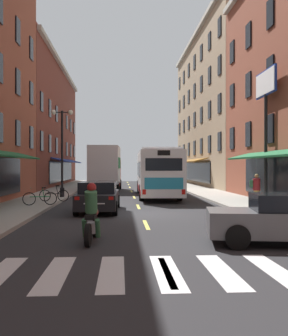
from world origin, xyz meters
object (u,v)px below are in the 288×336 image
sedan_far (109,179)px  billboard_sign (266,101)px  box_truck (106,168)px  motorcycle_rider (92,217)px  pedestrian_near (256,189)px  transit_bus (157,172)px  street_lamp_twin (62,149)px  bicycle_near (54,195)px  sedan_mid (99,196)px  bicycle_mid (40,198)px

sedan_far → billboard_sign: bearing=-68.9°
billboard_sign → box_truck: 16.32m
motorcycle_rider → pedestrian_near: size_ratio=1.30×
billboard_sign → motorcycle_rider: bearing=-130.2°
box_truck → sedan_far: 11.29m
billboard_sign → motorcycle_rider: 14.49m
transit_bus → motorcycle_rider: bearing=-101.3°
billboard_sign → street_lamp_twin: 12.84m
motorcycle_rider → bicycle_near: (-2.94, 11.64, -0.21)m
sedan_mid → sedan_far: (-0.31, 26.92, -0.01)m
bicycle_mid → bicycle_near: bearing=80.4°
sedan_far → pedestrian_near: pedestrian_near is taller
motorcycle_rider → street_lamp_twin: bearing=101.2°
billboard_sign → box_truck: billboard_sign is taller
box_truck → street_lamp_twin: 8.81m
motorcycle_rider → pedestrian_near: bearing=48.3°
bicycle_mid → box_truck: bearing=78.4°
sedan_far → street_lamp_twin: 19.88m
box_truck → motorcycle_rider: bearing=-88.8°
box_truck → pedestrian_near: size_ratio=4.39×
sedan_mid → street_lamp_twin: bearing=110.5°
bicycle_near → pedestrian_near: size_ratio=1.07×
motorcycle_rider → street_lamp_twin: street_lamp_twin is taller
billboard_sign → sedan_mid: (-9.00, -2.77, -4.97)m
motorcycle_rider → pedestrian_near: 11.44m
transit_bus → motorcycle_rider: 17.05m
sedan_mid → bicycle_mid: sedan_mid is taller
sedan_far → motorcycle_rider: motorcycle_rider is taller
box_truck → pedestrian_near: 16.86m
sedan_mid → bicycle_near: size_ratio=2.81×
billboard_sign → bicycle_mid: (-12.08, -0.91, -5.18)m
motorcycle_rider → street_lamp_twin: size_ratio=0.37×
billboard_sign → transit_bus: (-5.43, 6.29, -3.99)m
bicycle_mid → street_lamp_twin: size_ratio=0.30×
transit_bus → sedan_mid: size_ratio=2.42×
box_truck → bicycle_near: size_ratio=4.11×
motorcycle_rider → box_truck: bearing=91.2°
motorcycle_rider → bicycle_mid: bearing=109.2°
box_truck → bicycle_mid: box_truck is taller
bicycle_mid → street_lamp_twin: 6.14m
sedan_far → motorcycle_rider: 34.54m
bicycle_near → bicycle_mid: bearing=-99.6°
billboard_sign → sedan_far: (-9.32, 24.14, -4.98)m
sedan_mid → street_lamp_twin: street_lamp_twin is taller
transit_bus → bicycle_mid: 9.87m
transit_bus → motorcycle_rider: transit_bus is taller
bicycle_near → pedestrian_near: 11.00m
bicycle_near → street_lamp_twin: bearing=90.6°
sedan_mid → bicycle_near: bearing=124.0°
sedan_far → transit_bus: bearing=-77.7°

